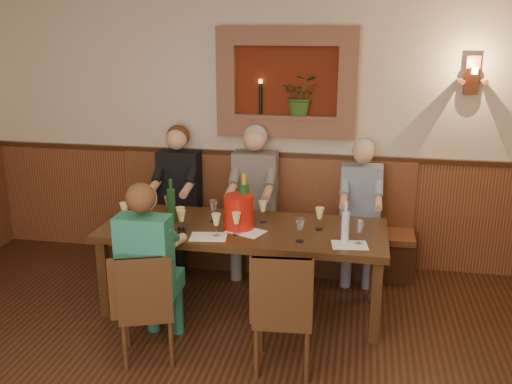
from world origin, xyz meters
TOP-DOWN VIEW (x-y plane):
  - room_shell at (0.00, 0.00)m, footprint 6.04×6.04m
  - wainscoting at (0.00, -0.00)m, footprint 6.02×6.02m
  - wall_niche at (0.24, 2.94)m, footprint 1.36×0.30m
  - wall_sconce at (1.90, 2.93)m, footprint 0.25×0.20m
  - dining_table at (0.00, 1.85)m, footprint 2.40×0.90m
  - bench at (0.00, 2.79)m, footprint 3.00×0.45m
  - chair_near_left at (-0.54, 0.95)m, footprint 0.49×0.49m
  - chair_near_right at (0.47, 1.01)m, footprint 0.44×0.44m
  - person_bench_left at (-0.86, 2.69)m, footprint 0.42×0.52m
  - person_bench_mid at (-0.07, 2.69)m, footprint 0.44×0.53m
  - person_bench_right at (0.97, 2.69)m, footprint 0.39×0.48m
  - person_chair_front at (-0.54, 1.07)m, footprint 0.39×0.48m
  - spittoon_bucket at (-0.03, 1.82)m, footprint 0.32×0.32m
  - wine_bottle_green_a at (-0.00, 1.91)m, footprint 0.10×0.10m
  - wine_bottle_green_b at (-0.63, 1.85)m, footprint 0.09×0.09m
  - water_bottle at (0.86, 1.65)m, footprint 0.06×0.06m
  - tasting_sheet_a at (-0.92, 1.70)m, footprint 0.33×0.28m
  - tasting_sheet_b at (0.04, 1.74)m, footprint 0.36×0.31m
  - tasting_sheet_c at (0.90, 1.60)m, footprint 0.30×0.23m
  - tasting_sheet_d at (-0.23, 1.57)m, footprint 0.32×0.25m
  - wine_glass_0 at (-1.01, 1.73)m, footprint 0.08×0.08m
  - wine_glass_1 at (-0.71, 2.00)m, footprint 0.08×0.08m
  - wine_glass_2 at (-0.47, 1.63)m, footprint 0.08×0.08m
  - wine_glass_3 at (-0.28, 1.94)m, footprint 0.08×0.08m
  - wine_glass_4 at (-0.02, 1.66)m, footprint 0.08×0.08m
  - wine_glass_5 at (0.14, 2.00)m, footprint 0.08×0.08m
  - wine_glass_6 at (0.51, 1.61)m, footprint 0.08×0.08m
  - wine_glass_7 at (0.64, 1.91)m, footprint 0.08×0.08m
  - wine_glass_8 at (0.97, 1.64)m, footprint 0.08×0.08m
  - wine_glass_9 at (-0.17, 1.60)m, footprint 0.08×0.08m
  - wine_glass_10 at (-0.50, 1.70)m, footprint 0.08×0.08m

SIDE VIEW (x-z plane):
  - chair_near_left at x=-0.54m, z-range -0.18..0.68m
  - chair_near_right at x=0.47m, z-range -0.19..0.74m
  - bench at x=0.00m, z-range -0.23..0.88m
  - person_chair_front at x=-0.54m, z-range -0.12..1.23m
  - person_bench_right at x=0.97m, z-range -0.12..1.23m
  - wainscoting at x=0.00m, z-range 0.01..1.16m
  - person_bench_left at x=-0.86m, z-range -0.12..1.31m
  - person_bench_mid at x=-0.07m, z-range -0.12..1.34m
  - dining_table at x=0.00m, z-range 0.30..1.05m
  - tasting_sheet_a at x=-0.92m, z-range 0.75..0.75m
  - tasting_sheet_b at x=0.04m, z-range 0.75..0.75m
  - tasting_sheet_c at x=0.90m, z-range 0.75..0.75m
  - tasting_sheet_d at x=-0.23m, z-range 0.75..0.75m
  - wine_glass_0 at x=-1.01m, z-range 0.75..0.94m
  - wine_glass_1 at x=-0.71m, z-range 0.75..0.94m
  - wine_glass_2 at x=-0.47m, z-range 0.75..0.94m
  - wine_glass_3 at x=-0.28m, z-range 0.75..0.94m
  - wine_glass_4 at x=-0.02m, z-range 0.75..0.94m
  - wine_glass_5 at x=0.14m, z-range 0.75..0.94m
  - wine_glass_6 at x=0.51m, z-range 0.75..0.94m
  - wine_glass_7 at x=0.64m, z-range 0.75..0.94m
  - wine_glass_8 at x=0.97m, z-range 0.75..0.94m
  - wine_glass_9 at x=-0.17m, z-range 0.75..0.94m
  - wine_glass_10 at x=-0.50m, z-range 0.75..0.94m
  - water_bottle at x=0.86m, z-range 0.72..1.05m
  - spittoon_bucket at x=-0.03m, z-range 0.75..1.04m
  - wine_bottle_green_b at x=-0.63m, z-range 0.71..1.10m
  - wine_bottle_green_a at x=0.00m, z-range 0.71..1.17m
  - wall_niche at x=0.24m, z-range 1.28..2.34m
  - room_shell at x=0.00m, z-range 0.48..3.30m
  - wall_sconce at x=1.90m, z-range 1.77..2.12m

